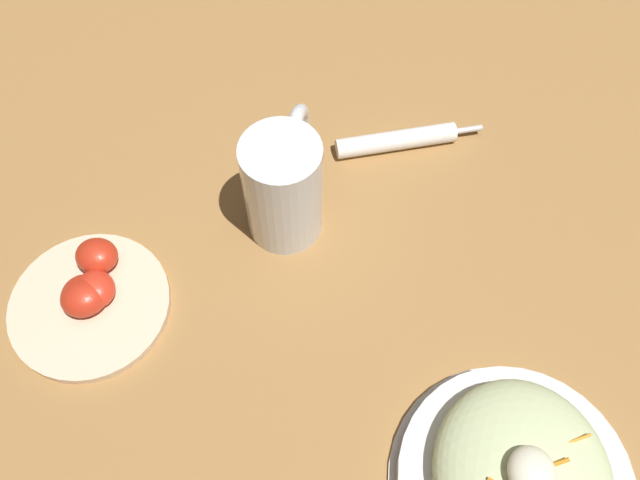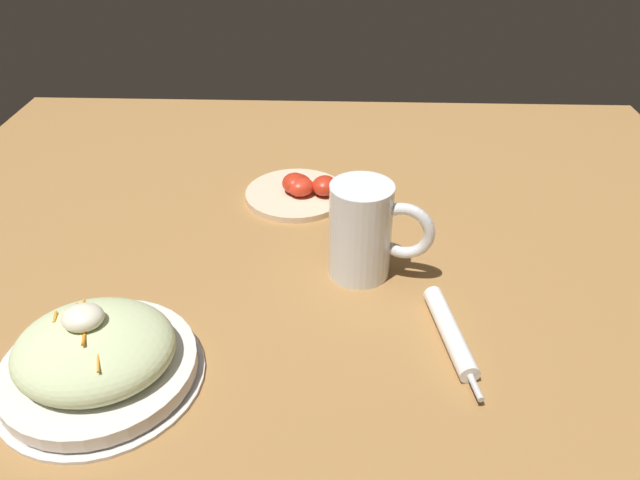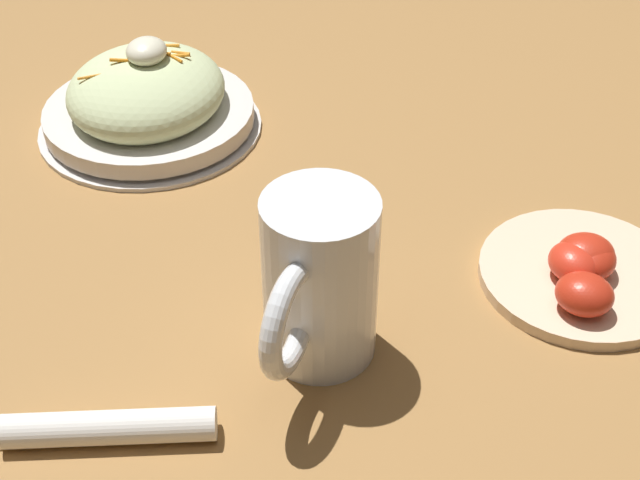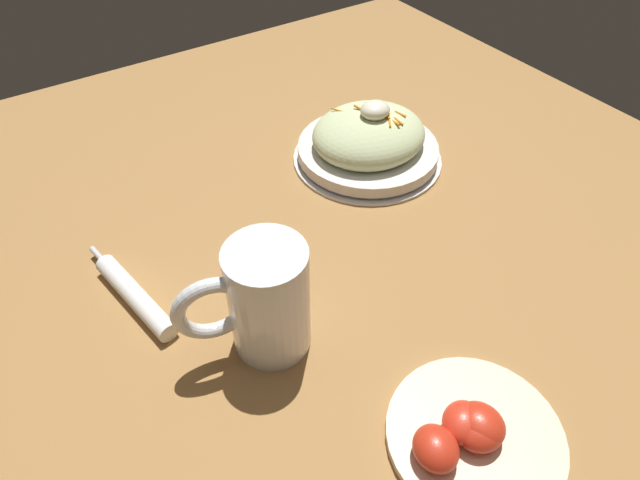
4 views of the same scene
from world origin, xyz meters
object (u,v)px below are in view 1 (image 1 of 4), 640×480
salad_plate (522,479)px  beer_mug (287,190)px  napkin_roll (400,140)px  tomato_plate (92,296)px

salad_plate → beer_mug: (-0.31, -0.22, 0.03)m
salad_plate → napkin_roll: salad_plate is taller
salad_plate → beer_mug: bearing=-144.5°
napkin_roll → tomato_plate: bearing=-59.1°
napkin_roll → tomato_plate: (0.21, -0.36, 0.00)m
beer_mug → napkin_roll: size_ratio=0.78×
salad_plate → tomato_plate: (-0.20, -0.44, -0.02)m
beer_mug → tomato_plate: bearing=-64.2°
beer_mug → napkin_roll: beer_mug is taller
salad_plate → tomato_plate: bearing=-115.1°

